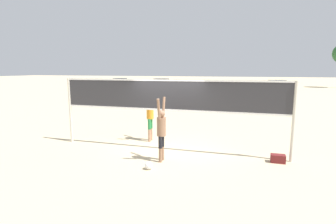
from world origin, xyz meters
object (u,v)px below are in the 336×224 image
object	(u,v)px
player_spiker	(161,128)
gear_bag	(278,159)
parked_car_mid	(162,84)
player_blocker	(150,112)
parked_car_far	(121,83)
volleyball_net	(168,99)
volleyball	(149,165)
parked_car_near	(278,85)

from	to	relation	value
player_spiker	gear_bag	bearing A→B (deg)	-75.40
gear_bag	parked_car_mid	xyz separation A→B (m)	(-13.68, 30.64, 0.53)
parked_car_mid	player_blocker	bearing A→B (deg)	-78.18
player_blocker	parked_car_far	xyz separation A→B (m)	(-16.65, 30.44, -0.54)
volleyball_net	volleyball	bearing A→B (deg)	-90.40
volleyball	parked_car_mid	bearing A→B (deg)	107.28
gear_bag	parked_car_far	world-z (taller)	parked_car_far
player_spiker	volleyball	size ratio (longest dim) A/B	8.85
player_spiker	volleyball	bearing A→B (deg)	169.92
player_blocker	parked_car_near	distance (m)	32.71
player_spiker	player_blocker	size ratio (longest dim) A/B	0.89
gear_bag	parked_car_mid	world-z (taller)	parked_car_mid
player_spiker	player_blocker	world-z (taller)	player_blocker
volleyball_net	player_blocker	distance (m)	1.58
volleyball_net	gear_bag	bearing A→B (deg)	-3.30
volleyball	gear_bag	bearing A→B (deg)	24.72
volleyball_net	gear_bag	size ratio (longest dim) A/B	19.05
player_spiker	parked_car_mid	size ratio (longest dim) A/B	0.41
player_blocker	parked_car_near	xyz separation A→B (m)	(8.03, 31.71, -0.59)
player_spiker	parked_car_mid	world-z (taller)	player_spiker
volleyball_net	parked_car_far	bearing A→B (deg)	119.38
gear_bag	parked_car_far	bearing A→B (deg)	123.97
player_spiker	parked_car_near	bearing A→B (deg)	-11.47
parked_car_mid	volleyball	bearing A→B (deg)	-77.94
volleyball_net	player_spiker	world-z (taller)	volleyball_net
parked_car_far	player_blocker	bearing A→B (deg)	-73.09
player_blocker	volleyball	xyz separation A→B (m)	(1.03, -2.88, -1.08)
volleyball_net	player_blocker	xyz separation A→B (m)	(-1.04, 0.99, -0.65)
volleyball	parked_car_near	bearing A→B (deg)	78.56
player_blocker	parked_car_mid	size ratio (longest dim) A/B	0.46
volleyball	parked_car_near	size ratio (longest dim) A/B	0.05
player_blocker	player_spiker	bearing A→B (deg)	28.87
volleyball_net	parked_car_near	bearing A→B (deg)	77.95
volleyball_net	parked_car_mid	xyz separation A→B (m)	(-10.06, 30.43, -1.18)
player_blocker	volleyball	bearing A→B (deg)	19.71
player_spiker	parked_car_far	xyz separation A→B (m)	(-17.82, 32.55, -0.40)
volleyball	parked_car_far	xyz separation A→B (m)	(-17.68, 33.31, 0.54)
volleyball	parked_car_far	bearing A→B (deg)	117.96
volleyball	parked_car_near	world-z (taller)	parked_car_near
volleyball_net	parked_car_far	distance (m)	36.09
player_blocker	parked_car_mid	distance (m)	30.79
parked_car_mid	parked_car_far	size ratio (longest dim) A/B	1.05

